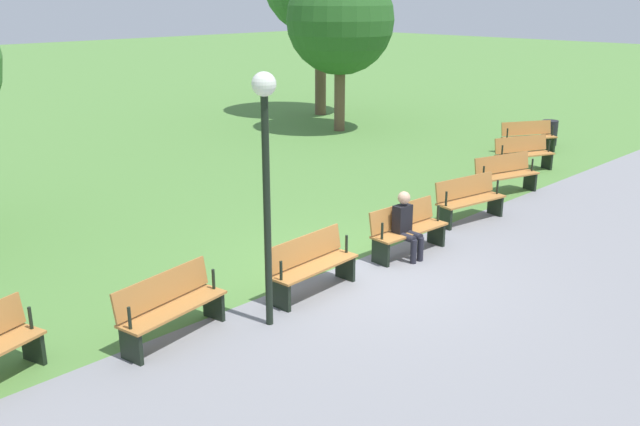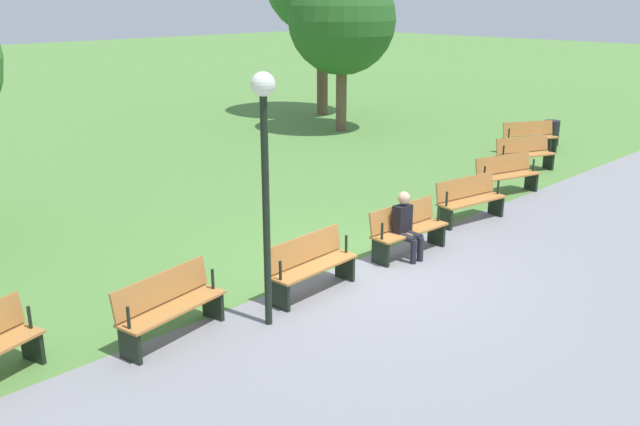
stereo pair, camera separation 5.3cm
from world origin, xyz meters
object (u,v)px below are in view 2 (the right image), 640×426
object	(u,v)px
bench_1	(525,154)
bench_3	(469,199)
bench_0	(530,137)
person_seated	(406,224)
tree_1	(342,20)
bench_4	(407,229)
lamp_post	(265,151)
bench_6	(169,305)
trash_bin	(551,133)
bench_2	(506,174)
bench_5	(311,264)

from	to	relation	value
bench_1	bench_3	xyz separation A→B (m)	(4.57, 1.33, 0.00)
bench_0	person_seated	size ratio (longest dim) A/B	1.36
bench_1	bench_3	distance (m)	4.76
bench_3	tree_1	distance (m)	10.57
bench_4	lamp_post	distance (m)	4.11
bench_1	person_seated	size ratio (longest dim) A/B	1.39
bench_6	bench_0	bearing A→B (deg)	179.94
tree_1	person_seated	bearing A→B (deg)	48.92
trash_bin	bench_2	bearing A→B (deg)	17.93
trash_bin	bench_3	bearing A→B (deg)	16.53
bench_5	bench_6	xyz separation A→B (m)	(2.37, -0.27, 0.00)
bench_2	lamp_post	world-z (taller)	lamp_post
bench_0	tree_1	bearing A→B (deg)	-47.60
bench_3	bench_5	xyz separation A→B (m)	(4.76, 0.27, 0.00)
bench_2	lamp_post	xyz separation A→B (m)	(8.26, 1.17, 2.02)
bench_1	person_seated	distance (m)	7.35
bench_0	bench_6	world-z (taller)	same
bench_5	bench_6	size ratio (longest dim) A/B	0.98
lamp_post	bench_3	bearing A→B (deg)	-173.91
bench_0	bench_5	xyz separation A→B (m)	(11.47, 2.64, 0.00)
bench_6	bench_5	bearing A→B (deg)	163.75
bench_1	tree_1	size ratio (longest dim) A/B	0.31
bench_3	bench_4	world-z (taller)	same
bench_5	bench_1	bearing A→B (deg)	-173.55
bench_1	trash_bin	size ratio (longest dim) A/B	2.19
bench_1	tree_1	world-z (taller)	tree_1
bench_0	bench_3	size ratio (longest dim) A/B	0.98
bench_2	bench_5	xyz separation A→B (m)	(7.08, 0.80, 0.00)
person_seated	tree_1	distance (m)	12.30
bench_1	trash_bin	xyz separation A→B (m)	(-3.53, -1.08, -0.09)
bench_0	tree_1	world-z (taller)	tree_1
bench_5	person_seated	world-z (taller)	person_seated
bench_5	person_seated	size ratio (longest dim) A/B	1.36
person_seated	lamp_post	size ratio (longest dim) A/B	0.34
bench_5	person_seated	xyz separation A→B (m)	(-2.18, 0.13, 0.17)
bench_6	tree_1	distance (m)	15.41
bench_5	bench_3	bearing A→B (deg)	179.98
bench_3	trash_bin	size ratio (longest dim) A/B	2.19
bench_5	tree_1	bearing A→B (deg)	-141.77
bench_5	lamp_post	world-z (taller)	lamp_post
bench_1	bench_2	bearing A→B (deg)	42.24
person_seated	bench_3	bearing A→B (deg)	-167.94
bench_5	lamp_post	bearing A→B (deg)	13.90
bench_1	bench_5	xyz separation A→B (m)	(9.33, 1.60, 0.00)
bench_0	bench_2	bearing A→B (deg)	51.99
lamp_post	bench_2	bearing A→B (deg)	-171.96
bench_3	person_seated	distance (m)	2.61
bench_0	bench_5	bearing A→B (deg)	42.27
bench_0	lamp_post	distance (m)	13.16
bench_4	bench_5	distance (m)	2.39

